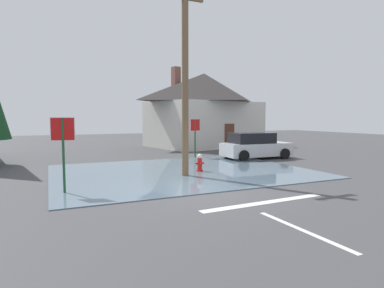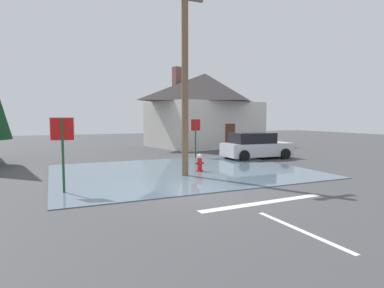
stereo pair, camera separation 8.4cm
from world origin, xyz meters
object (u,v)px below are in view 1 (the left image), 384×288
at_px(parked_car, 255,146).
at_px(house, 204,109).
at_px(fire_hydrant, 200,163).
at_px(utility_pole, 185,77).
at_px(stop_sign_far, 195,130).
at_px(stop_sign_near, 63,139).

bearing_deg(parked_car, house, 83.92).
bearing_deg(parked_car, fire_hydrant, -149.80).
height_order(utility_pole, stop_sign_far, utility_pole).
bearing_deg(stop_sign_far, utility_pole, -118.48).
bearing_deg(fire_hydrant, stop_sign_far, 67.63).
xyz_separation_m(stop_sign_near, house, (11.98, 13.95, 1.46)).
bearing_deg(stop_sign_near, utility_pole, 14.69).
bearing_deg(fire_hydrant, parked_car, 30.20).
height_order(stop_sign_far, house, house).
bearing_deg(stop_sign_far, fire_hydrant, -112.37).
bearing_deg(parked_car, stop_sign_near, -155.57).
distance_m(stop_sign_near, utility_pole, 5.52).
distance_m(stop_sign_near, stop_sign_far, 10.39).
distance_m(stop_sign_near, house, 18.45).
xyz_separation_m(fire_hydrant, utility_pole, (-1.03, -0.74, 3.74)).
bearing_deg(parked_car, utility_pole, -148.86).
relative_size(stop_sign_near, house, 0.24).
bearing_deg(stop_sign_far, house, 59.91).
bearing_deg(stop_sign_near, fire_hydrant, 18.87).
height_order(stop_sign_far, parked_car, stop_sign_far).
relative_size(stop_sign_near, parked_car, 0.59).
relative_size(utility_pole, parked_car, 1.88).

